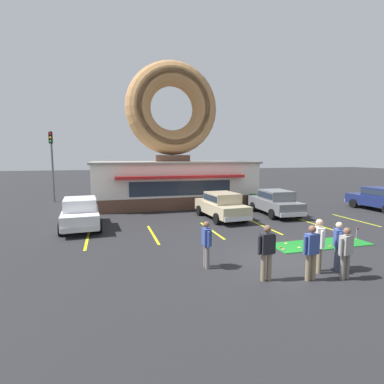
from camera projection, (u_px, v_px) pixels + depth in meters
ground_plane at (282, 261)px, 10.73m from camera, size 160.00×160.00×0.00m
donut_shop_building at (172, 157)px, 23.35m from camera, size 12.30×6.75×10.96m
putting_mat at (321, 244)px, 12.79m from camera, size 4.33×1.43×0.03m
mini_donut_near_left at (337, 243)px, 12.88m from camera, size 0.13×0.13×0.04m
mini_donut_near_right at (280, 247)px, 12.25m from camera, size 0.13×0.13×0.04m
mini_donut_mid_left at (283, 249)px, 11.97m from camera, size 0.13×0.13×0.04m
mini_donut_mid_centre at (341, 239)px, 13.49m from camera, size 0.13×0.13×0.04m
mini_donut_mid_right at (330, 246)px, 12.38m from camera, size 0.13×0.13×0.04m
mini_donut_far_left at (352, 241)px, 13.17m from camera, size 0.13×0.13×0.04m
mini_donut_far_centre at (299, 248)px, 12.20m from camera, size 0.13×0.13×0.04m
mini_donut_far_right at (286, 243)px, 12.77m from camera, size 0.13×0.13×0.04m
golf_ball at (305, 246)px, 12.39m from camera, size 0.04×0.04×0.04m
putting_flag_pin at (357, 231)px, 13.33m from camera, size 0.13×0.01×0.55m
car_champagne at (221, 205)px, 17.98m from camera, size 2.18×4.65×1.60m
car_grey at (275, 201)px, 19.22m from camera, size 2.17×4.65×1.60m
car_navy at (380, 198)px, 20.82m from camera, size 2.05×4.59×1.60m
car_white at (80, 212)px, 15.60m from camera, size 2.19×4.66×1.60m
pedestrian_blue_sweater_man at (338, 244)px, 9.81m from camera, size 0.39×0.54×1.62m
pedestrian_hooded_kid at (311, 250)px, 8.98m from camera, size 0.59×0.27×1.70m
pedestrian_leather_jacket_man at (346, 251)px, 9.07m from camera, size 0.58×0.32×1.61m
pedestrian_clipboard_woman at (206, 242)px, 10.02m from camera, size 0.24×0.60×1.59m
pedestrian_beanie_man at (267, 250)px, 8.97m from camera, size 0.60×0.25×1.71m
pedestrian_crossing_woman at (319, 243)px, 9.62m from camera, size 0.34×0.58×1.75m
trash_bin at (253, 201)px, 22.06m from camera, size 0.57×0.57×0.97m
traffic_light_pole at (52, 157)px, 24.37m from camera, size 0.28×0.47×5.80m
parking_stripe_far_left at (87, 239)px, 13.64m from camera, size 0.12×3.60×0.01m
parking_stripe_left at (153, 234)px, 14.45m from camera, size 0.12×3.60×0.01m
parking_stripe_mid_left at (211, 230)px, 15.26m from camera, size 0.12×3.60×0.01m
parking_stripe_centre at (264, 226)px, 16.08m from camera, size 0.12×3.60×0.01m
parking_stripe_mid_right at (312, 223)px, 16.89m from camera, size 0.12×3.60×0.01m
parking_stripe_right at (355, 220)px, 17.71m from camera, size 0.12×3.60×0.01m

